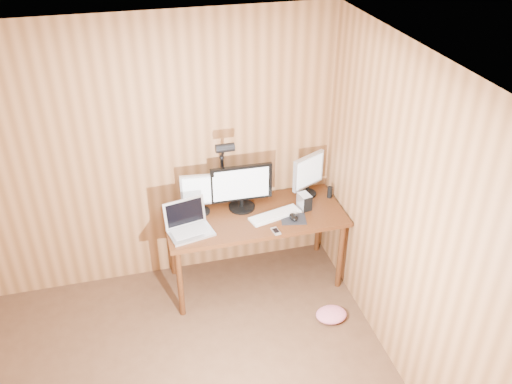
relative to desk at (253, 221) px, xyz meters
name	(u,v)px	position (x,y,z in m)	size (l,w,h in m)	color
room_shell	(168,322)	(-0.93, -1.70, 0.62)	(4.00, 4.00, 4.00)	#51331F
desk	(253,221)	(0.00, 0.00, 0.00)	(1.60, 0.70, 0.75)	#48230F
monitor_center	(241,187)	(-0.08, 0.07, 0.35)	(0.56, 0.24, 0.43)	black
monitor_left	(200,193)	(-0.46, 0.09, 0.33)	(0.34, 0.16, 0.39)	black
monitor_right	(308,174)	(0.57, 0.13, 0.35)	(0.34, 0.20, 0.42)	black
laptop	(188,224)	(-0.61, -0.16, 0.19)	(0.42, 0.35, 0.26)	silver
keyboard	(275,215)	(0.17, -0.14, 0.13)	(0.50, 0.26, 0.02)	silver
mousepad	(293,219)	(0.32, -0.23, 0.12)	(0.22, 0.18, 0.00)	black
mouse	(294,217)	(0.32, -0.23, 0.15)	(0.07, 0.11, 0.04)	black
hard_drive	(304,202)	(0.46, -0.09, 0.20)	(0.12, 0.15, 0.15)	silver
phone	(276,231)	(0.11, -0.37, 0.13)	(0.07, 0.12, 0.02)	silver
speaker	(330,192)	(0.76, 0.03, 0.18)	(0.05, 0.05, 0.11)	black
desk_lamp	(224,163)	(-0.22, 0.15, 0.56)	(0.16, 0.23, 0.71)	black
fabric_pile	(331,315)	(0.52, -0.76, -0.58)	(0.28, 0.23, 0.09)	#D8687F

